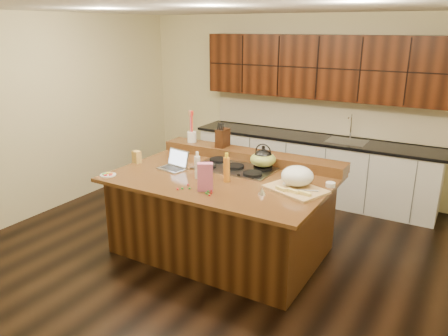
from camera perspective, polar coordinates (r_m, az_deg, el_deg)
The scene contains 34 objects.
room at distance 4.74m, azimuth -0.31°, elevation 3.86°, with size 5.52×5.02×2.72m.
island at distance 5.03m, azimuth -0.29°, elevation -5.96°, with size 2.40×1.60×0.92m.
back_ledge at distance 5.43m, azimuth 3.47°, elevation 1.63°, with size 2.40×0.30×0.12m, color black.
cooktop at distance 5.11m, azimuth 1.42°, elevation 0.06°, with size 0.92×0.52×0.05m.
back_counter at distance 6.69m, azimuth 11.76°, elevation 4.43°, with size 3.70×0.66×2.40m.
kettle at distance 5.05m, azimuth 5.12°, elevation 1.32°, with size 0.22×0.22×0.20m, color black.
green_bowl at distance 5.06m, azimuth 5.12°, elevation 1.13°, with size 0.30×0.30×0.17m, color olive.
laptop at distance 5.14m, azimuth -6.44°, elevation 0.56°, with size 0.35×0.30×0.22m.
oil_bottle at distance 4.65m, azimuth 0.34°, elevation -0.22°, with size 0.07×0.07×0.27m, color orange.
vinegar_bottle at distance 4.77m, azimuth -3.48°, elevation 0.09°, with size 0.06×0.06×0.25m, color silver.
wooden_tray at distance 4.53m, azimuth 9.50°, elevation -1.42°, with size 0.68×0.59×0.23m.
ramekin_a at distance 4.57m, azimuth 8.27°, elevation -2.22°, with size 0.10×0.10×0.04m, color white.
ramekin_b at distance 4.67m, azimuth 13.74°, elevation -2.11°, with size 0.10×0.10×0.04m, color white.
ramekin_c at distance 4.73m, azimuth 8.06°, elevation -1.53°, with size 0.10×0.10×0.04m, color white.
strainer_bowl at distance 4.70m, azimuth 9.34°, elevation -1.41°, with size 0.24×0.24×0.09m, color #996B3F.
kitchen_timer at distance 4.35m, azimuth 4.98°, elevation -3.01°, with size 0.08×0.08×0.07m, color silver.
pink_bag at distance 4.40m, azimuth -2.47°, elevation -1.17°, with size 0.16×0.08×0.29m, color #C15B81.
candy_plate at distance 5.05m, azimuth -14.92°, elevation -0.88°, with size 0.18×0.18×0.01m, color white.
package_box at distance 5.43m, azimuth -11.33°, elevation 1.43°, with size 0.11×0.07×0.15m, color gold.
utensil_crock at distance 5.83m, azimuth -4.22°, elevation 4.08°, with size 0.12×0.12×0.14m, color white.
knife_block at distance 5.57m, azimuth -0.17°, elevation 3.95°, with size 0.12×0.19×0.23m, color black.
gumdrop_0 at distance 4.49m, azimuth -6.11°, elevation -2.70°, with size 0.02×0.02×0.02m, color red.
gumdrop_1 at distance 4.32m, azimuth -2.05°, elevation -3.46°, with size 0.02×0.02×0.02m, color #198C26.
gumdrop_2 at distance 4.41m, azimuth -1.66°, elevation -2.98°, with size 0.02×0.02×0.02m, color red.
gumdrop_3 at distance 4.49m, azimuth -4.52°, elevation -2.66°, with size 0.02×0.02×0.02m, color #198C26.
gumdrop_4 at distance 4.52m, azimuth -2.41°, elevation -2.48°, with size 0.02×0.02×0.02m, color red.
gumdrop_5 at distance 4.47m, azimuth -2.35°, elevation -2.71°, with size 0.02×0.02×0.02m, color #198C26.
gumdrop_6 at distance 4.48m, azimuth -6.06°, elevation -2.77°, with size 0.02×0.02×0.02m, color red.
gumdrop_7 at distance 4.35m, azimuth -2.32°, elevation -3.28°, with size 0.02×0.02×0.02m, color #198C26.
gumdrop_8 at distance 4.36m, azimuth -1.66°, elevation -3.25°, with size 0.02×0.02×0.02m, color red.
gumdrop_9 at distance 4.40m, azimuth -2.09°, elevation -3.06°, with size 0.02×0.02×0.02m, color #198C26.
gumdrop_10 at distance 4.59m, azimuth -4.73°, elevation -2.19°, with size 0.02×0.02×0.02m, color red.
gumdrop_11 at distance 4.49m, azimuth -5.47°, elevation -2.67°, with size 0.02×0.02×0.02m, color #198C26.
gumdrop_12 at distance 4.30m, azimuth -1.91°, elevation -3.56°, with size 0.02×0.02×0.02m, color red.
Camera 1 is at (2.35, -3.96, 2.51)m, focal length 35.00 mm.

